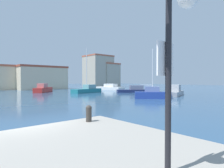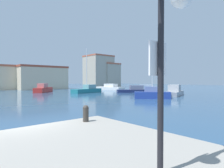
% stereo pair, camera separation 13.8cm
% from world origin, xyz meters
% --- Properties ---
extents(water, '(160.00, 160.00, 0.00)m').
position_xyz_m(water, '(15.00, 20.00, 0.00)').
color(water, '#2D5175').
rests_on(water, ground).
extents(lamppost, '(1.67, 0.40, 4.37)m').
position_xyz_m(lamppost, '(0.70, -5.77, 3.80)').
color(lamppost, black).
rests_on(lamppost, pier_quay).
extents(mooring_bollard, '(0.22, 0.22, 0.61)m').
position_xyz_m(mooring_bollard, '(1.95, -1.62, 1.30)').
color(mooring_bollard, '#38332D').
rests_on(mooring_bollard, pier_quay).
extents(sailboat_teal_far_right, '(6.77, 3.27, 8.77)m').
position_xyz_m(sailboat_teal_far_right, '(19.02, 24.14, 0.60)').
color(sailboat_teal_far_right, '#1E707A').
rests_on(sailboat_teal_far_right, water).
extents(motorboat_red_far_left, '(5.42, 5.73, 1.81)m').
position_xyz_m(motorboat_red_far_left, '(13.03, 31.26, 0.66)').
color(motorboat_red_far_left, '#B22823').
rests_on(motorboat_red_far_left, water).
extents(sailboat_blue_mid_harbor, '(4.26, 4.19, 6.66)m').
position_xyz_m(sailboat_blue_mid_harbor, '(18.89, 8.32, 0.64)').
color(sailboat_blue_mid_harbor, '#233D93').
rests_on(sailboat_blue_mid_harbor, water).
extents(motorboat_white_behind_lamppost, '(4.19, 8.56, 1.52)m').
position_xyz_m(motorboat_white_behind_lamppost, '(29.88, 30.27, 0.52)').
color(motorboat_white_behind_lamppost, white).
rests_on(motorboat_white_behind_lamppost, water).
extents(motorboat_navy_distant_north, '(6.76, 5.25, 1.42)m').
position_xyz_m(motorboat_navy_distant_north, '(26.57, 18.51, 0.48)').
color(motorboat_navy_distant_north, '#19234C').
rests_on(motorboat_navy_distant_north, water).
extents(motorboat_grey_outer_mooring, '(6.77, 4.22, 1.73)m').
position_xyz_m(motorboat_grey_outer_mooring, '(25.69, 9.20, 0.59)').
color(motorboat_grey_outer_mooring, gray).
rests_on(motorboat_grey_outer_mooring, water).
extents(harbor_office, '(12.61, 6.97, 6.25)m').
position_xyz_m(harbor_office, '(17.60, 44.26, 3.13)').
color(harbor_office, beige).
rests_on(harbor_office, ground).
extents(yacht_club, '(8.85, 8.61, 11.59)m').
position_xyz_m(yacht_club, '(41.30, 50.32, 5.80)').
color(yacht_club, '#B2A893').
rests_on(yacht_club, ground).
extents(warehouse_block, '(6.81, 10.11, 8.85)m').
position_xyz_m(warehouse_block, '(45.26, 50.72, 4.43)').
color(warehouse_block, '#B2A893').
rests_on(warehouse_block, ground).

